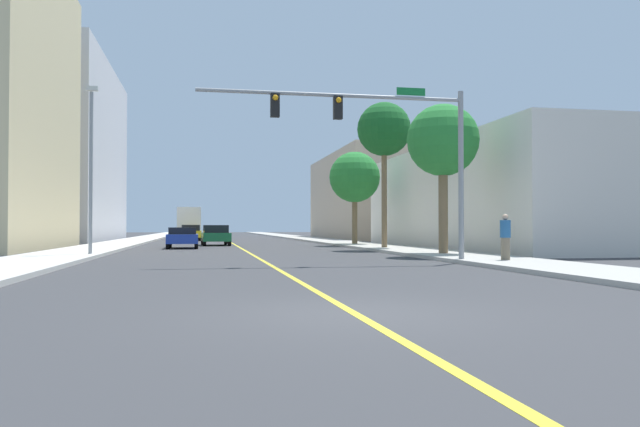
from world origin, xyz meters
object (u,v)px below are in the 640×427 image
Objects in this scene: palm_mid at (384,130)px; pedestrian at (505,237)px; palm_near at (443,142)px; delivery_truck at (189,223)px; traffic_signal_mast at (384,132)px; car_green at (216,235)px; street_lamp at (91,160)px; palm_far at (355,178)px; car_yellow at (191,233)px; car_blue at (183,237)px.

pedestrian is at bearing -88.15° from palm_mid.
delivery_truck is (-12.26, 40.60, -3.49)m from palm_near.
traffic_signal_mast reaches higher than car_green.
palm_far is at bearing 40.83° from street_lamp.
car_yellow reaches higher than car_green.
palm_far is (-0.24, 15.72, -0.43)m from palm_near.
traffic_signal_mast is 20.95m from palm_far.
car_green is at bearing 118.30° from palm_near.
delivery_truck is 48.03m from pedestrian.
palm_near is 18.16m from car_blue.
street_lamp reaches higher than car_green.
palm_far is at bearing 90.87° from palm_near.
delivery_truck reaches higher than car_yellow.
palm_mid is 35.20m from delivery_truck.
traffic_signal_mast is 1.32× the size of street_lamp.
car_green is (-9.46, 10.52, -6.20)m from palm_mid.
delivery_truck is at bearing 109.87° from palm_mid.
palm_mid is (3.85, 12.70, 2.12)m from traffic_signal_mast.
car_blue is (-2.14, -5.55, -0.06)m from car_green.
car_yellow is at bearing -88.11° from delivery_truck.
delivery_truck reaches higher than car_blue.
traffic_signal_mast is 1.17× the size of palm_mid.
street_lamp is 1.80× the size of car_blue.
palm_mid is 15.44m from car_green.
traffic_signal_mast is 24.23m from car_green.
car_yellow is 0.55× the size of delivery_truck.
car_green is at bearing 103.59° from traffic_signal_mast.
street_lamp is 15.92m from palm_near.
palm_far reaches higher than car_blue.
pedestrian reaches higher than car_blue.
delivery_truck is at bearing 23.21° from pedestrian.
street_lamp is 1.66× the size of car_yellow.
car_green is at bearing 131.97° from palm_mid.
palm_far is at bearing -65.28° from delivery_truck.
car_green is (5.82, 16.03, -3.56)m from street_lamp.
street_lamp is at bearing -160.16° from palm_mid.
delivery_truck is (3.45, 38.26, -2.56)m from street_lamp.
palm_mid is at bearing -65.29° from car_yellow.
palm_near reaches higher than car_blue.
car_yellow is at bearing 25.22° from pedestrian.
palm_mid is 28.83m from car_yellow.
traffic_signal_mast is 5.95× the size of pedestrian.
street_lamp reaches higher than palm_far.
palm_mid is at bearing 10.25° from pedestrian.
delivery_truck is (-11.83, 32.75, -5.20)m from palm_mid.
palm_near is at bearing -74.26° from delivery_truck.
car_yellow reaches higher than car_blue.
traffic_signal_mast is 13.51m from street_lamp.
traffic_signal_mast reaches higher than delivery_truck.
palm_far is 1.56× the size of car_blue.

